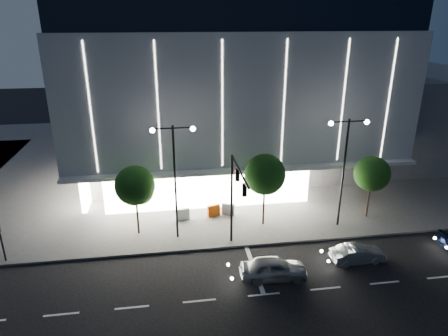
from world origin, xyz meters
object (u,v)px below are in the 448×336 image
street_lamp_west (174,166)px  street_lamp_east (345,158)px  barrier_b (183,214)px  barrier_c (214,211)px  traffic_mast (235,190)px  ped_signal_far (1,239)px  tree_left (135,188)px  tree_right (372,176)px  car_lead (274,268)px  tree_mid (265,177)px  car_second (358,254)px  barrier_d (228,209)px

street_lamp_west → street_lamp_east: bearing=0.0°
barrier_b → barrier_c: same height
traffic_mast → ped_signal_far: bearing=175.9°
tree_left → tree_right: size_ratio=1.04×
tree_left → barrier_b: bearing=25.4°
traffic_mast → ped_signal_far: (-16.00, 1.16, -3.14)m
tree_left → car_lead: bearing=-37.9°
ped_signal_far → street_lamp_west: bearing=7.1°
barrier_c → tree_left: bearing=-179.9°
tree_mid → tree_right: 9.01m
tree_left → car_second: tree_left is taller
barrier_b → ped_signal_far: bearing=-169.8°
tree_mid → tree_left: bearing=-180.0°
ped_signal_far → tree_mid: bearing=7.6°
barrier_b → barrier_c: bearing=-1.9°
ped_signal_far → tree_mid: size_ratio=0.49×
street_lamp_west → car_second: bearing=-22.1°
tree_right → car_second: size_ratio=1.45×
street_lamp_west → barrier_c: size_ratio=8.18×
tree_right → car_lead: tree_right is taller
ped_signal_far → car_lead: bearing=-13.9°
tree_right → barrier_d: (-11.59, 2.06, -3.23)m
street_lamp_east → barrier_c: 11.57m
barrier_b → tree_left: bearing=-162.9°
traffic_mast → street_lamp_east: size_ratio=0.79×
tree_right → barrier_c: size_ratio=5.01×
tree_right → car_second: tree_right is taller
ped_signal_far → tree_left: (9.03, 2.52, 2.15)m
street_lamp_west → barrier_c: (3.17, 2.99, -5.31)m
ped_signal_far → barrier_d: 17.11m
car_lead → barrier_c: (-2.83, 8.94, -0.10)m
traffic_mast → barrier_b: (-3.45, 5.35, -4.38)m
tree_right → barrier_d: bearing=169.9°
street_lamp_east → barrier_d: bearing=160.2°
street_lamp_west → street_lamp_east: 13.00m
street_lamp_east → tree_right: street_lamp_east is taller
traffic_mast → barrier_d: (0.44, 5.74, -4.38)m
barrier_c → street_lamp_west: bearing=-154.4°
street_lamp_east → barrier_c: (-9.83, 2.99, -5.31)m
traffic_mast → car_second: (8.29, -2.33, -4.40)m
car_second → barrier_b: (-11.74, 7.69, 0.03)m
car_lead → barrier_c: car_lead is taller
traffic_mast → car_lead: bearing=-58.7°
street_lamp_west → barrier_b: (0.55, 2.69, -5.31)m
tree_left → barrier_b: tree_left is taller
car_second → barrier_c: car_second is taller
tree_left → tree_right: (19.00, -0.00, -0.15)m
street_lamp_east → traffic_mast: bearing=-163.5°
street_lamp_east → car_second: (-0.71, -5.00, -5.33)m
car_second → barrier_d: (-7.85, 8.07, 0.03)m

